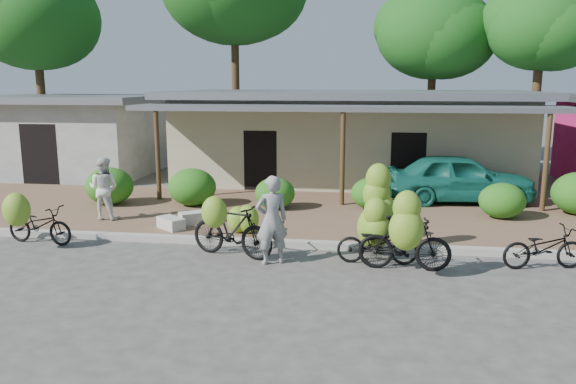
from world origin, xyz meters
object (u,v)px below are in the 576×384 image
object	(u,v)px
bike_far_left	(35,222)
bike_left	(230,228)
tree_back_left	(32,16)
tree_center_right	(430,31)
bike_right	(405,237)
bystander	(104,188)
bike_far_right	(544,248)
sack_far	(171,223)
tree_near_right	(536,25)
vendor	(272,220)
teal_van	(459,178)
sack_near	(197,217)
bike_center	(377,224)

from	to	relation	value
bike_far_left	bike_left	xyz separation A→B (m)	(4.61, -0.27, 0.09)
tree_back_left	tree_center_right	distance (m)	17.36
bike_right	bystander	size ratio (longest dim) A/B	1.11
bike_far_right	tree_back_left	bearing A→B (deg)	45.02
tree_center_right	bike_right	size ratio (longest dim) A/B	4.30
bike_right	sack_far	bearing A→B (deg)	70.92
tree_near_right	bike_right	distance (m)	16.08
bike_far_left	sack_far	size ratio (longest dim) A/B	2.36
tree_back_left	bike_right	size ratio (longest dim) A/B	4.64
vendor	teal_van	world-z (taller)	vendor
tree_near_right	bike_far_right	xyz separation A→B (m)	(-3.08, -13.39, -5.50)
teal_van	tree_near_right	bearing A→B (deg)	-32.13
sack_near	teal_van	distance (m)	7.93
bystander	bike_right	bearing A→B (deg)	160.06
bike_far_left	bike_left	distance (m)	4.62
bystander	teal_van	world-z (taller)	bystander
sack_near	sack_far	distance (m)	0.77
tree_back_left	vendor	world-z (taller)	tree_back_left
tree_center_right	sack_near	xyz separation A→B (m)	(-6.87, -13.26, -5.66)
sack_far	bike_center	bearing A→B (deg)	-15.12
bike_far_right	sack_far	xyz separation A→B (m)	(-8.25, 1.50, -0.18)
tree_back_left	tree_near_right	size ratio (longest dim) A/B	1.12
bystander	sack_near	bearing A→B (deg)	178.82
bike_center	vendor	world-z (taller)	bike_center
bike_far_left	bike_left	world-z (taller)	bike_left
bike_center	bike_right	world-z (taller)	bike_center
tree_near_right	vendor	size ratio (longest dim) A/B	4.16
bike_left	vendor	distance (m)	1.01
bike_left	tree_back_left	bearing A→B (deg)	61.74
bystander	teal_van	bearing A→B (deg)	-158.59
tree_near_right	bike_right	xyz separation A→B (m)	(-5.83, -14.05, -5.22)
tree_near_right	sack_near	world-z (taller)	tree_near_right
tree_center_right	teal_van	xyz separation A→B (m)	(0.14, -9.61, -5.07)
bike_right	sack_near	size ratio (longest dim) A/B	2.16
tree_center_right	vendor	distance (m)	17.19
sack_far	vendor	world-z (taller)	vendor
tree_near_right	bike_center	world-z (taller)	tree_near_right
tree_center_right	bike_far_left	bearing A→B (deg)	-123.23
bike_far_left	bike_far_right	world-z (taller)	bike_far_left
tree_center_right	vendor	world-z (taller)	tree_center_right
bike_right	vendor	size ratio (longest dim) A/B	1.00
bike_far_left	bike_left	bearing A→B (deg)	-84.45
tree_near_right	bike_left	distance (m)	17.34
bike_far_left	sack_near	xyz separation A→B (m)	(3.15, 2.03, -0.28)
sack_near	bike_right	bearing A→B (deg)	-28.97
bike_far_right	bystander	size ratio (longest dim) A/B	1.06
tree_near_right	bike_right	size ratio (longest dim) A/B	4.16
vendor	bike_right	bearing A→B (deg)	148.66
bike_far_right	bystander	bearing A→B (deg)	66.42
tree_center_right	vendor	size ratio (longest dim) A/B	4.30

